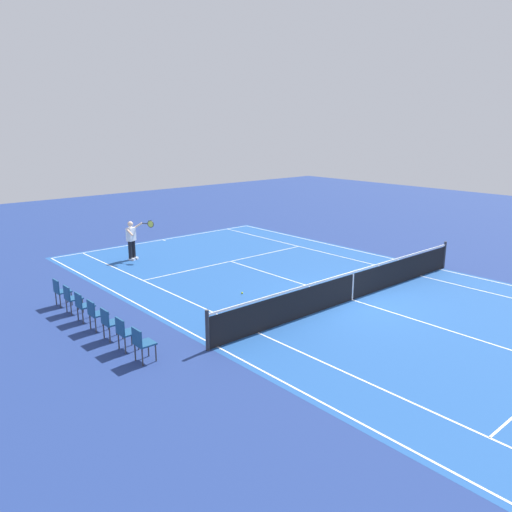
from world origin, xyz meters
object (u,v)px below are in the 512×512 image
spectator_chair_4 (83,304)px  spectator_chair_3 (95,312)px  tennis_player_near (132,238)px  spectator_chair_2 (109,321)px  tennis_ball (242,293)px  spectator_chair_6 (60,290)px  tennis_net (353,285)px  spectator_chair_0 (142,342)px  spectator_chair_5 (71,297)px  spectator_chair_1 (125,331)px

spectator_chair_4 → spectator_chair_3: bearing=180.0°
tennis_player_near → spectator_chair_3: size_ratio=1.93×
spectator_chair_2 → spectator_chair_4: same height
spectator_chair_4 → tennis_ball: bearing=-102.8°
spectator_chair_4 → spectator_chair_6: 1.73m
spectator_chair_3 → spectator_chair_4: size_ratio=1.00×
tennis_net → spectator_chair_2: (2.23, 7.36, 0.03)m
tennis_player_near → spectator_chair_0: size_ratio=1.93×
tennis_net → spectator_chair_4: size_ratio=13.30×
spectator_chair_0 → spectator_chair_4: bearing=0.0°
spectator_chair_2 → spectator_chair_3: bearing=0.0°
spectator_chair_2 → spectator_chair_5: 2.60m
spectator_chair_3 → spectator_chair_4: same height
tennis_player_near → spectator_chair_0: bearing=153.5°
spectator_chair_2 → tennis_player_near: bearing=-31.8°
tennis_player_near → spectator_chair_4: tennis_player_near is taller
spectator_chair_0 → spectator_chair_4: 3.47m
spectator_chair_1 → spectator_chair_3: size_ratio=1.00×
tennis_net → spectator_chair_6: tennis_net is taller
tennis_net → spectator_chair_6: bearing=52.2°
tennis_ball → spectator_chair_4: size_ratio=0.08×
spectator_chair_5 → spectator_chair_0: bearing=180.0°
spectator_chair_2 → spectator_chair_4: (1.73, 0.00, 0.00)m
spectator_chair_2 → spectator_chair_0: bearing=180.0°
spectator_chair_6 → tennis_ball: bearing=-119.7°
tennis_net → spectator_chair_0: tennis_net is taller
tennis_player_near → spectator_chair_1: 9.16m
tennis_player_near → spectator_chair_4: (-5.40, 4.43, -0.41)m
spectator_chair_4 → spectator_chair_6: bearing=0.0°
tennis_ball → spectator_chair_2: size_ratio=0.08×
spectator_chair_0 → spectator_chair_5: bearing=0.0°
tennis_ball → spectator_chair_3: spectator_chair_3 is taller
tennis_net → tennis_ball: tennis_net is taller
spectator_chair_4 → tennis_net: bearing=-118.3°
spectator_chair_6 → spectator_chair_5: bearing=180.0°
spectator_chair_2 → spectator_chair_6: (3.47, 0.00, 0.00)m
spectator_chair_2 → spectator_chair_3: 0.87m
tennis_ball → spectator_chair_4: spectator_chair_4 is taller
spectator_chair_1 → spectator_chair_2: (0.87, 0.00, 0.00)m
tennis_net → spectator_chair_1: tennis_net is taller
tennis_ball → spectator_chair_1: 5.27m
tennis_net → spectator_chair_0: (0.50, 7.36, 0.03)m
spectator_chair_3 → spectator_chair_5: bearing=0.0°
spectator_chair_0 → spectator_chair_5: size_ratio=1.00×
spectator_chair_3 → tennis_ball: bearing=-93.1°
tennis_player_near → spectator_chair_2: size_ratio=1.93×
tennis_ball → spectator_chair_2: (-0.59, 5.04, 0.49)m
tennis_player_near → spectator_chair_4: size_ratio=1.93×
tennis_ball → spectator_chair_3: size_ratio=0.08×
spectator_chair_0 → spectator_chair_5: (4.34, 0.00, 0.00)m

